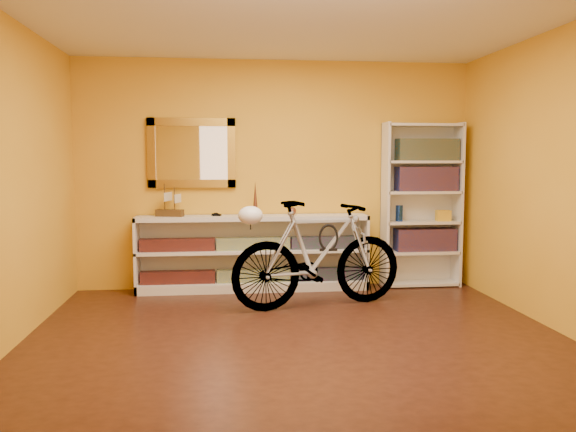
{
  "coord_description": "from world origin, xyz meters",
  "views": [
    {
      "loc": [
        -0.59,
        -4.67,
        1.48
      ],
      "look_at": [
        0.0,
        0.7,
        0.95
      ],
      "focal_mm": 36.23,
      "sensor_mm": 36.0,
      "label": 1
    }
  ],
  "objects": [
    {
      "name": "console_unit",
      "position": [
        -0.27,
        1.81,
        0.42
      ],
      "size": [
        2.6,
        0.35,
        0.85
      ],
      "primitive_type": null,
      "color": "silver",
      "rests_on": "floor"
    },
    {
      "name": "model_ship",
      "position": [
        -1.19,
        1.81,
        1.03
      ],
      "size": [
        0.32,
        0.2,
        0.36
      ],
      "primitive_type": null,
      "rotation": [
        0.0,
        0.0,
        -0.29
      ],
      "color": "#3D2711",
      "rests_on": "console_unit"
    },
    {
      "name": "book_row_b",
      "position": [
        1.74,
        1.84,
        1.25
      ],
      "size": [
        0.7,
        0.22,
        0.28
      ],
      "primitive_type": "cube",
      "color": "maroon",
      "rests_on": "bookcase"
    },
    {
      "name": "travel_mug",
      "position": [
        1.42,
        1.82,
        0.86
      ],
      "size": [
        0.08,
        0.08,
        0.19
      ],
      "primitive_type": "cylinder",
      "color": "navy",
      "rests_on": "bookcase"
    },
    {
      "name": "bronze_ornament",
      "position": [
        -0.25,
        1.81,
        1.04
      ],
      "size": [
        0.07,
        0.07,
        0.39
      ],
      "primitive_type": "cone",
      "color": "brown",
      "rests_on": "console_unit"
    },
    {
      "name": "gilt_mirror",
      "position": [
        -0.95,
        1.97,
        1.55
      ],
      "size": [
        0.98,
        0.06,
        0.78
      ],
      "primitive_type": "cube",
      "color": "brown",
      "rests_on": "back_wall"
    },
    {
      "name": "bookcase",
      "position": [
        1.69,
        1.84,
        0.95
      ],
      "size": [
        0.9,
        0.3,
        1.9
      ],
      "primitive_type": null,
      "color": "silver",
      "rests_on": "floor"
    },
    {
      "name": "helmet",
      "position": [
        -0.35,
        0.82,
        0.95
      ],
      "size": [
        0.24,
        0.23,
        0.18
      ],
      "primitive_type": "ellipsoid",
      "color": "white",
      "rests_on": "bicycle"
    },
    {
      "name": "decorative_orb",
      "position": [
        0.17,
        1.81,
        0.9
      ],
      "size": [
        0.09,
        0.09,
        0.09
      ],
      "primitive_type": "sphere",
      "color": "brown",
      "rests_on": "console_unit"
    },
    {
      "name": "u_lock",
      "position": [
        0.44,
        1.01,
        0.7
      ],
      "size": [
        0.2,
        0.02,
        0.2
      ],
      "primitive_type": "torus",
      "rotation": [
        1.57,
        0.0,
        0.0
      ],
      "color": "black",
      "rests_on": "bicycle"
    },
    {
      "name": "bicycle",
      "position": [
        0.34,
        0.98,
        0.54
      ],
      "size": [
        0.88,
        1.89,
        1.08
      ],
      "primitive_type": "imported",
      "rotation": [
        0.0,
        0.0,
        1.8
      ],
      "color": "silver",
      "rests_on": "floor"
    },
    {
      "name": "yellow_bag",
      "position": [
        1.94,
        1.8,
        0.83
      ],
      "size": [
        0.17,
        0.12,
        0.13
      ],
      "primitive_type": "cube",
      "rotation": [
        0.0,
        0.0,
        -0.08
      ],
      "color": "gold",
      "rests_on": "bookcase"
    },
    {
      "name": "book_row_a",
      "position": [
        1.74,
        1.84,
        0.55
      ],
      "size": [
        0.7,
        0.22,
        0.26
      ],
      "primitive_type": "cube",
      "color": "maroon",
      "rests_on": "bookcase"
    },
    {
      "name": "cd_row_lower",
      "position": [
        -0.27,
        1.79,
        0.17
      ],
      "size": [
        2.5,
        0.13,
        0.14
      ],
      "primitive_type": "cube",
      "color": "black",
      "rests_on": "console_unit"
    },
    {
      "name": "book_row_c",
      "position": [
        1.74,
        1.84,
        1.59
      ],
      "size": [
        0.7,
        0.22,
        0.25
      ],
      "primitive_type": "cube",
      "color": "#16484F",
      "rests_on": "bookcase"
    },
    {
      "name": "toy_car",
      "position": [
        -0.68,
        1.81,
        0.85
      ],
      "size": [
        0.0,
        0.0,
        0.0
      ],
      "primitive_type": "imported",
      "rotation": [
        0.0,
        0.0,
        1.35
      ],
      "color": "black",
      "rests_on": "console_unit"
    },
    {
      "name": "cd_row_upper",
      "position": [
        -0.27,
        1.79,
        0.54
      ],
      "size": [
        2.5,
        0.13,
        0.14
      ],
      "primitive_type": "cube",
      "color": "navy",
      "rests_on": "console_unit"
    },
    {
      "name": "floor",
      "position": [
        0.0,
        0.0,
        -0.01
      ],
      "size": [
        4.5,
        4.0,
        0.01
      ],
      "primitive_type": "cube",
      "color": "black",
      "rests_on": "ground"
    },
    {
      "name": "back_wall",
      "position": [
        0.0,
        2.0,
        1.3
      ],
      "size": [
        4.5,
        0.01,
        2.6
      ],
      "primitive_type": "cube",
      "color": "gold",
      "rests_on": "ground"
    },
    {
      "name": "right_wall",
      "position": [
        2.25,
        0.0,
        1.3
      ],
      "size": [
        0.01,
        4.0,
        2.6
      ],
      "primitive_type": "cube",
      "color": "gold",
      "rests_on": "ground"
    },
    {
      "name": "left_wall",
      "position": [
        -2.25,
        0.0,
        1.3
      ],
      "size": [
        0.01,
        4.0,
        2.6
      ],
      "primitive_type": "cube",
      "color": "gold",
      "rests_on": "ground"
    },
    {
      "name": "ceiling",
      "position": [
        0.0,
        0.0,
        2.6
      ],
      "size": [
        4.5,
        4.0,
        0.01
      ],
      "primitive_type": "cube",
      "color": "silver",
      "rests_on": "ground"
    },
    {
      "name": "wall_socket",
      "position": [
        0.9,
        1.99,
        0.25
      ],
      "size": [
        0.09,
        0.02,
        0.09
      ],
      "primitive_type": "cube",
      "color": "silver",
      "rests_on": "back_wall"
    },
    {
      "name": "red_tin",
      "position": [
        1.49,
        1.87,
        1.56
      ],
      "size": [
        0.18,
        0.18,
        0.18
      ],
      "primitive_type": "cube",
      "rotation": [
        0.0,
        0.0,
        -0.31
      ],
      "color": "maroon",
      "rests_on": "bookcase"
    }
  ]
}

